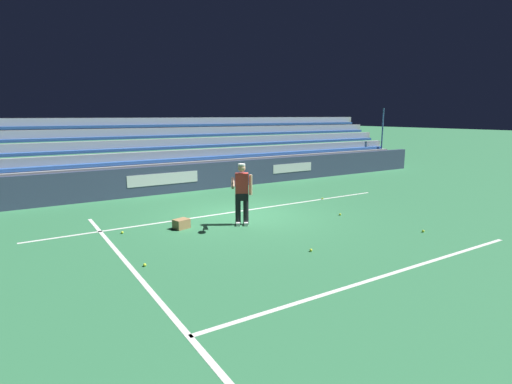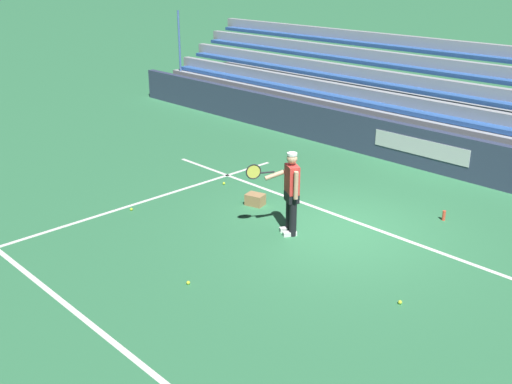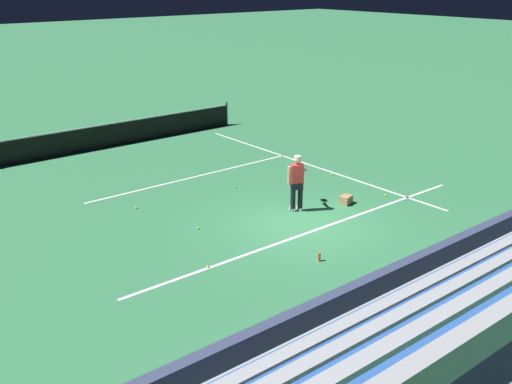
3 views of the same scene
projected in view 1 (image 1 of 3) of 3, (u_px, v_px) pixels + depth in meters
ground_plane at (244, 215)px, 12.25m from camera, size 160.00×160.00×0.00m
court_baseline_white at (236, 212)px, 12.67m from camera, size 12.00×0.10×0.01m
court_sideline_white at (155, 296)px, 6.78m from camera, size 0.10×12.00×0.01m
court_service_line_white at (388, 274)px, 7.68m from camera, size 8.22×0.10×0.01m
back_wall_sponsor_board at (186, 178)px, 15.97m from camera, size 26.63×0.25×1.10m
bleacher_stand at (166, 167)px, 17.78m from camera, size 25.29×3.20×3.40m
tennis_player at (242, 193)px, 11.00m from camera, size 0.91×0.88×1.71m
ball_box_cardboard at (181, 224)px, 10.78m from camera, size 0.47×0.40×0.26m
tennis_ball_stray_back at (311, 250)px, 8.97m from camera, size 0.07×0.07×0.07m
tennis_ball_far_right at (122, 232)px, 10.32m from camera, size 0.07×0.07×0.07m
tennis_ball_far_left at (340, 214)px, 12.20m from camera, size 0.07×0.07×0.07m
tennis_ball_midcourt at (145, 265)px, 8.09m from camera, size 0.07×0.07×0.07m
tennis_ball_by_box at (423, 231)px, 10.45m from camera, size 0.07×0.07×0.07m
tennis_ball_toward_net at (322, 199)px, 14.52m from camera, size 0.07×0.07×0.07m
water_bottle at (247, 197)px, 14.48m from camera, size 0.07×0.07×0.22m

